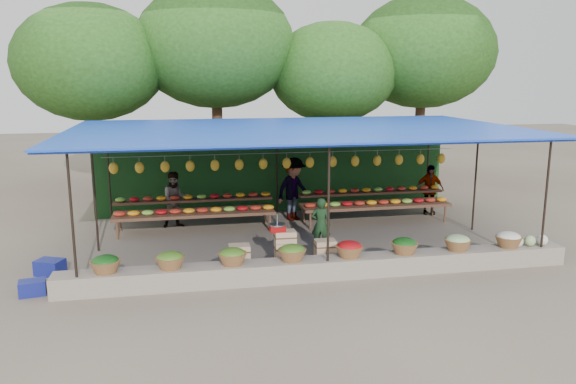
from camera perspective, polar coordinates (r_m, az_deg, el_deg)
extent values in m
plane|color=brown|center=(14.19, 0.96, -4.86)|extent=(60.00, 60.00, 0.00)
cube|color=gray|center=(11.59, 3.84, -7.70)|extent=(10.60, 0.55, 0.40)
cylinder|color=black|center=(10.90, -21.05, -3.13)|extent=(0.05, 0.05, 2.80)
cylinder|color=black|center=(11.11, 4.12, -2.10)|extent=(0.05, 0.05, 2.80)
cylinder|color=black|center=(13.19, 24.68, -0.95)|extent=(0.05, 0.05, 2.80)
cylinder|color=black|center=(13.70, -19.06, -0.08)|extent=(0.05, 0.05, 2.80)
cylinder|color=black|center=(15.58, 18.51, 1.32)|extent=(0.05, 0.05, 2.80)
cylinder|color=black|center=(16.53, -17.74, 1.93)|extent=(0.05, 0.05, 2.80)
cylinder|color=black|center=(16.66, -1.12, 2.57)|extent=(0.05, 0.05, 2.80)
cylinder|color=black|center=(18.12, 14.02, 2.96)|extent=(0.05, 0.05, 2.80)
cube|color=blue|center=(13.66, 1.00, 6.47)|extent=(10.80, 6.60, 0.04)
cube|color=blue|center=(11.75, 3.05, 4.72)|extent=(10.80, 2.19, 0.26)
cube|color=blue|center=(15.63, -0.56, 6.47)|extent=(10.80, 2.19, 0.26)
cylinder|color=#9D9DA2|center=(15.11, -0.13, 4.00)|extent=(9.60, 0.01, 0.01)
ellipsoid|color=gold|center=(14.97, -17.31, 2.31)|extent=(0.23, 0.17, 0.30)
ellipsoid|color=gold|center=(14.91, -14.85, 2.42)|extent=(0.23, 0.17, 0.30)
ellipsoid|color=gold|center=(14.89, -12.38, 2.52)|extent=(0.23, 0.17, 0.30)
ellipsoid|color=gold|center=(14.88, -9.90, 2.62)|extent=(0.23, 0.17, 0.30)
ellipsoid|color=gold|center=(14.91, -7.43, 2.71)|extent=(0.23, 0.17, 0.30)
ellipsoid|color=gold|center=(14.96, -4.97, 2.80)|extent=(0.23, 0.17, 0.30)
ellipsoid|color=gold|center=(15.05, -2.54, 2.88)|extent=(0.23, 0.17, 0.30)
ellipsoid|color=gold|center=(15.15, -0.13, 2.95)|extent=(0.23, 0.17, 0.30)
ellipsoid|color=gold|center=(15.29, 2.24, 3.02)|extent=(0.23, 0.17, 0.30)
ellipsoid|color=gold|center=(15.45, 4.56, 3.08)|extent=(0.23, 0.17, 0.30)
ellipsoid|color=gold|center=(15.63, 6.83, 3.14)|extent=(0.23, 0.17, 0.30)
ellipsoid|color=gold|center=(15.84, 9.05, 3.19)|extent=(0.23, 0.17, 0.30)
ellipsoid|color=gold|center=(16.08, 11.20, 3.23)|extent=(0.23, 0.17, 0.30)
ellipsoid|color=gold|center=(16.33, 13.30, 3.27)|extent=(0.23, 0.17, 0.30)
ellipsoid|color=gold|center=(16.60, 15.32, 3.30)|extent=(0.23, 0.17, 0.30)
ellipsoid|color=#164B14|center=(11.18, -18.09, -6.72)|extent=(0.52, 0.52, 0.23)
ellipsoid|color=#436F1D|center=(11.10, -11.90, -6.53)|extent=(0.52, 0.52, 0.23)
ellipsoid|color=#436F1D|center=(11.13, -5.68, -6.27)|extent=(0.52, 0.52, 0.23)
ellipsoid|color=#436F1D|center=(11.30, 0.42, -5.93)|extent=(0.52, 0.52, 0.23)
ellipsoid|color=#A20D10|center=(11.59, 6.27, -5.55)|extent=(0.52, 0.52, 0.23)
ellipsoid|color=#164B14|center=(12.00, 11.77, -5.14)|extent=(0.52, 0.52, 0.23)
ellipsoid|color=#99C178|center=(12.50, 16.86, -4.71)|extent=(0.52, 0.52, 0.23)
ellipsoid|color=silver|center=(13.10, 21.52, -4.29)|extent=(0.52, 0.52, 0.23)
cube|color=#1C4B1B|center=(16.93, -1.27, 2.20)|extent=(10.60, 0.06, 2.50)
cylinder|color=#341E13|center=(19.39, -18.98, 4.97)|extent=(0.36, 0.36, 3.97)
ellipsoid|color=#1B3E10|center=(19.29, -19.48, 12.29)|extent=(4.77, 4.77, 3.69)
cylinder|color=#341E13|center=(19.63, -7.17, 6.33)|extent=(0.36, 0.36, 4.48)
ellipsoid|color=#1B3E10|center=(19.58, -7.39, 14.52)|extent=(5.39, 5.39, 4.17)
cylinder|color=#341E13|center=(20.06, 4.44, 5.40)|extent=(0.36, 0.36, 3.71)
ellipsoid|color=#1B3E10|center=(19.94, 4.55, 12.04)|extent=(4.47, 4.47, 3.45)
cylinder|color=#341E13|center=(21.59, 13.21, 6.43)|extent=(0.36, 0.36, 4.35)
ellipsoid|color=#1B3E10|center=(21.53, 13.55, 13.65)|extent=(5.24, 5.24, 4.05)
cube|color=#4D2F1E|center=(15.03, -9.46, -2.10)|extent=(4.20, 0.95, 0.08)
cube|color=#4D2F1E|center=(15.26, -9.53, -0.82)|extent=(4.20, 0.35, 0.06)
cylinder|color=#4D2F1E|center=(14.78, -16.96, -3.69)|extent=(0.06, 0.06, 0.50)
cylinder|color=#4D2F1E|center=(14.88, -1.84, -3.08)|extent=(0.06, 0.06, 0.50)
cylinder|color=#4D2F1E|center=(15.55, -16.68, -2.92)|extent=(0.06, 0.06, 0.50)
cylinder|color=#4D2F1E|center=(15.65, -2.32, -2.35)|extent=(0.06, 0.06, 0.50)
ellipsoid|color=#A62917|center=(14.93, -16.76, -2.14)|extent=(0.31, 0.26, 0.13)
ellipsoid|color=#76B337|center=(15.31, -16.66, -0.76)|extent=(0.26, 0.22, 0.12)
ellipsoid|color=orange|center=(14.90, -15.42, -2.09)|extent=(0.31, 0.26, 0.13)
ellipsoid|color=#A20D10|center=(15.28, -15.36, -0.71)|extent=(0.26, 0.22, 0.12)
ellipsoid|color=#76B337|center=(14.88, -14.08, -2.04)|extent=(0.31, 0.26, 0.13)
ellipsoid|color=#A62917|center=(15.26, -14.05, -0.66)|extent=(0.26, 0.22, 0.12)
ellipsoid|color=#A20D10|center=(14.86, -12.73, -1.99)|extent=(0.31, 0.26, 0.13)
ellipsoid|color=orange|center=(15.24, -12.74, -0.61)|extent=(0.26, 0.22, 0.12)
ellipsoid|color=#A62917|center=(14.86, -11.38, -1.94)|extent=(0.31, 0.26, 0.13)
ellipsoid|color=#A62917|center=(15.24, -11.42, -0.56)|extent=(0.26, 0.22, 0.12)
ellipsoid|color=orange|center=(14.86, -10.03, -1.89)|extent=(0.31, 0.26, 0.13)
ellipsoid|color=orange|center=(15.24, -10.11, -0.51)|extent=(0.26, 0.22, 0.12)
ellipsoid|color=#A62917|center=(14.87, -8.68, -1.83)|extent=(0.31, 0.26, 0.13)
ellipsoid|color=#76B337|center=(15.25, -8.79, -0.46)|extent=(0.26, 0.22, 0.12)
ellipsoid|color=orange|center=(14.88, -7.34, -1.78)|extent=(0.31, 0.26, 0.13)
ellipsoid|color=#A20D10|center=(15.26, -7.48, -0.41)|extent=(0.26, 0.22, 0.12)
ellipsoid|color=#76B337|center=(14.91, -5.99, -1.72)|extent=(0.31, 0.26, 0.13)
ellipsoid|color=#A62917|center=(15.29, -6.17, -0.35)|extent=(0.26, 0.22, 0.12)
ellipsoid|color=#A20D10|center=(14.94, -4.66, -1.67)|extent=(0.31, 0.26, 0.13)
ellipsoid|color=orange|center=(15.32, -4.87, -0.30)|extent=(0.26, 0.22, 0.12)
ellipsoid|color=#A62917|center=(14.99, -3.33, -1.61)|extent=(0.31, 0.26, 0.13)
ellipsoid|color=#A62917|center=(15.36, -3.57, -0.25)|extent=(0.26, 0.22, 0.12)
ellipsoid|color=orange|center=(15.04, -2.01, -1.55)|extent=(0.31, 0.26, 0.13)
ellipsoid|color=orange|center=(15.41, -2.28, -0.20)|extent=(0.26, 0.22, 0.12)
cube|color=#4D2F1E|center=(15.96, 8.79, -1.28)|extent=(4.20, 0.95, 0.08)
cube|color=#4D2F1E|center=(16.17, 8.46, -0.08)|extent=(4.20, 0.35, 0.06)
cylinder|color=#4D2F1E|center=(15.09, 2.29, -2.87)|extent=(0.06, 0.06, 0.50)
cylinder|color=#4D2F1E|center=(16.42, 15.65, -2.11)|extent=(0.06, 0.06, 0.50)
cylinder|color=#4D2F1E|center=(15.85, 1.62, -2.16)|extent=(0.06, 0.06, 0.50)
cylinder|color=#4D2F1E|center=(17.12, 14.46, -1.49)|extent=(0.06, 0.06, 0.50)
ellipsoid|color=#A62917|center=(15.26, 2.26, -1.36)|extent=(0.31, 0.26, 0.13)
ellipsoid|color=#76B337|center=(15.63, 1.89, -0.03)|extent=(0.26, 0.22, 0.12)
ellipsoid|color=orange|center=(15.34, 3.54, -1.30)|extent=(0.31, 0.26, 0.13)
ellipsoid|color=#A20D10|center=(15.71, 3.13, 0.02)|extent=(0.26, 0.22, 0.12)
ellipsoid|color=#76B337|center=(15.43, 4.79, -1.24)|extent=(0.31, 0.26, 0.13)
ellipsoid|color=#A62917|center=(15.80, 4.36, 0.07)|extent=(0.26, 0.22, 0.12)
ellipsoid|color=#A20D10|center=(15.53, 6.04, -1.18)|extent=(0.31, 0.26, 0.13)
ellipsoid|color=orange|center=(15.89, 5.58, 0.12)|extent=(0.26, 0.22, 0.12)
ellipsoid|color=#A62917|center=(15.63, 7.26, -1.12)|extent=(0.31, 0.26, 0.13)
ellipsoid|color=#A62917|center=(15.99, 6.78, 0.17)|extent=(0.26, 0.22, 0.12)
ellipsoid|color=orange|center=(15.75, 8.47, -1.07)|extent=(0.31, 0.26, 0.13)
ellipsoid|color=orange|center=(16.10, 7.97, 0.22)|extent=(0.26, 0.22, 0.12)
ellipsoid|color=#A62917|center=(15.86, 9.66, -1.01)|extent=(0.31, 0.26, 0.13)
ellipsoid|color=#76B337|center=(16.22, 9.14, 0.26)|extent=(0.26, 0.22, 0.12)
ellipsoid|color=orange|center=(15.99, 10.84, -0.95)|extent=(0.31, 0.26, 0.13)
ellipsoid|color=#A20D10|center=(16.34, 10.29, 0.31)|extent=(0.26, 0.22, 0.12)
ellipsoid|color=#76B337|center=(16.12, 11.99, -0.90)|extent=(0.31, 0.26, 0.13)
ellipsoid|color=#A62917|center=(16.47, 11.42, 0.35)|extent=(0.26, 0.22, 0.12)
ellipsoid|color=#A20D10|center=(16.26, 13.13, -0.84)|extent=(0.31, 0.26, 0.13)
ellipsoid|color=orange|center=(16.61, 12.54, 0.40)|extent=(0.26, 0.22, 0.12)
ellipsoid|color=#A62917|center=(16.41, 14.24, -0.78)|extent=(0.31, 0.26, 0.13)
ellipsoid|color=#A62917|center=(16.75, 13.63, 0.44)|extent=(0.26, 0.22, 0.12)
ellipsoid|color=orange|center=(16.56, 15.34, -0.73)|extent=(0.31, 0.26, 0.13)
ellipsoid|color=orange|center=(16.90, 14.71, 0.49)|extent=(0.26, 0.22, 0.12)
cube|color=tan|center=(12.18, -4.95, -7.12)|extent=(0.46, 0.35, 0.25)
cube|color=tan|center=(12.10, -4.97, -5.95)|extent=(0.46, 0.35, 0.25)
cube|color=tan|center=(12.32, -0.28, -6.85)|extent=(0.46, 0.35, 0.25)
cube|color=tan|center=(12.24, -0.29, -5.70)|extent=(0.46, 0.35, 0.25)
cube|color=tan|center=(12.16, -0.29, -4.53)|extent=(0.46, 0.35, 0.25)
cube|color=tan|center=(12.51, 3.79, -6.58)|extent=(0.46, 0.35, 0.25)
cube|color=tan|center=(12.43, 3.81, -5.45)|extent=(0.46, 0.35, 0.25)
cube|color=#AD0D10|center=(12.08, -1.09, -3.70)|extent=(0.33, 0.29, 0.13)
cylinder|color=#9D9DA2|center=(12.06, -1.09, -3.32)|extent=(0.35, 0.35, 0.03)
cylinder|color=#9D9DA2|center=(12.03, -1.10, -2.84)|extent=(0.03, 0.03, 0.24)
imported|color=#18351A|center=(13.14, 3.36, -3.32)|extent=(0.55, 0.48, 1.28)
imported|color=slate|center=(15.47, -11.35, -0.77)|extent=(0.84, 0.71, 1.53)
imported|color=slate|center=(15.92, 0.57, 0.30)|extent=(1.34, 1.16, 1.80)
imported|color=slate|center=(17.16, 14.16, 0.24)|extent=(0.91, 0.48, 1.48)
cube|color=navy|center=(11.73, -24.54, -8.84)|extent=(0.52, 0.42, 0.28)
cube|color=navy|center=(12.72, -23.03, -7.04)|extent=(0.65, 0.58, 0.32)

